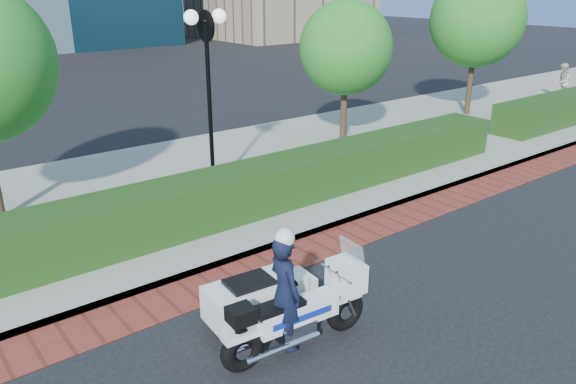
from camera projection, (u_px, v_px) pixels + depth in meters
ground at (324, 298)px, 9.31m from camera, size 120.00×120.00×0.00m
brick_strip at (271, 264)px, 10.41m from camera, size 60.00×1.00×0.01m
sidewalk at (162, 193)px, 13.71m from camera, size 60.00×8.00×0.15m
hedge_main at (211, 199)px, 11.73m from camera, size 18.00×1.20×1.00m
lamppost at (208, 74)px, 12.67m from camera, size 1.02×0.70×4.21m
tree_c at (346, 48)px, 16.76m from camera, size 2.80×2.80×4.30m
tree_d at (477, 20)px, 20.30m from camera, size 3.40×3.40×5.16m
police_motorcycle at (278, 300)px, 8.02m from camera, size 2.39×1.76×1.93m
pedestrian at (562, 82)px, 23.69m from camera, size 0.94×0.88×1.56m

